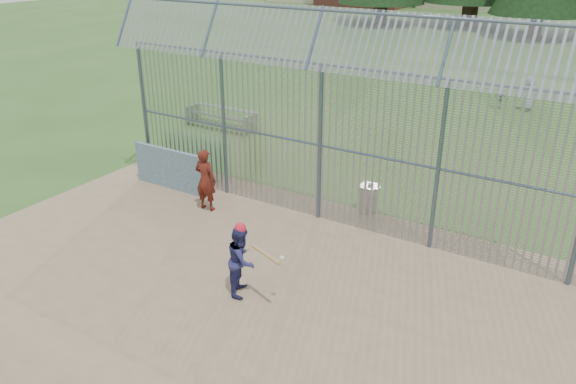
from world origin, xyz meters
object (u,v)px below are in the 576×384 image
Objects in this scene: onlooker at (206,180)px; bleacher at (220,117)px; trash_can at (369,198)px; dugout_wall at (169,169)px; batter at (242,260)px.

bleacher is (-4.25, 6.01, -0.46)m from onlooker.
bleacher is at bearing 154.48° from trash_can.
onlooker is 4.37m from trash_can.
dugout_wall reaches higher than bleacher.
batter reaches higher than bleacher.
bleacher is (-7.37, 8.69, -0.35)m from batter.
bleacher is at bearing -58.08° from onlooker.
dugout_wall is 5.80m from trash_can.
trash_can is at bearing -25.52° from bleacher.
onlooker reaches higher than batter.
dugout_wall is at bearing -163.48° from trash_can.
trash_can is at bearing -31.27° from batter.
dugout_wall is 3.05× the size of trash_can.
dugout_wall is at bearing 32.82° from batter.
batter is 1.80× the size of trash_can.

